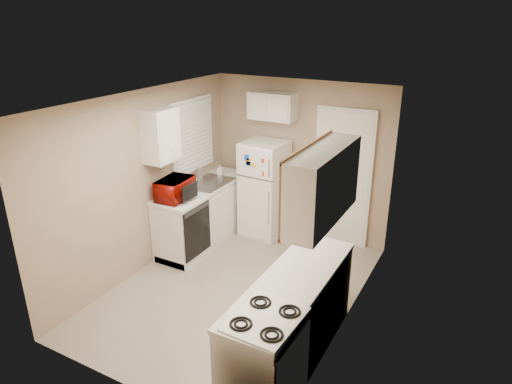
% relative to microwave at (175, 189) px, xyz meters
% --- Properties ---
extents(floor, '(3.80, 3.80, 0.00)m').
position_rel_microwave_xyz_m(floor, '(1.15, -0.31, -1.05)').
color(floor, '#ADA08B').
rests_on(floor, ground).
extents(ceiling, '(3.80, 3.80, 0.00)m').
position_rel_microwave_xyz_m(ceiling, '(1.15, -0.31, 1.35)').
color(ceiling, white).
rests_on(ceiling, floor).
extents(wall_left, '(3.80, 3.80, 0.00)m').
position_rel_microwave_xyz_m(wall_left, '(-0.25, -0.31, 0.15)').
color(wall_left, tan).
rests_on(wall_left, floor).
extents(wall_right, '(3.80, 3.80, 0.00)m').
position_rel_microwave_xyz_m(wall_right, '(2.55, -0.31, 0.15)').
color(wall_right, tan).
rests_on(wall_right, floor).
extents(wall_back, '(2.80, 2.80, 0.00)m').
position_rel_microwave_xyz_m(wall_back, '(1.15, 1.59, 0.15)').
color(wall_back, tan).
rests_on(wall_back, floor).
extents(wall_front, '(2.80, 2.80, 0.00)m').
position_rel_microwave_xyz_m(wall_front, '(1.15, -2.21, 0.15)').
color(wall_front, tan).
rests_on(wall_front, floor).
extents(left_counter, '(0.60, 1.80, 0.90)m').
position_rel_microwave_xyz_m(left_counter, '(0.05, 0.59, -0.60)').
color(left_counter, silver).
rests_on(left_counter, floor).
extents(dishwasher, '(0.03, 0.58, 0.72)m').
position_rel_microwave_xyz_m(dishwasher, '(0.34, -0.01, -0.56)').
color(dishwasher, black).
rests_on(dishwasher, floor).
extents(sink, '(0.54, 0.74, 0.16)m').
position_rel_microwave_xyz_m(sink, '(0.05, 0.74, -0.19)').
color(sink, gray).
rests_on(sink, left_counter).
extents(microwave, '(0.55, 0.34, 0.35)m').
position_rel_microwave_xyz_m(microwave, '(0.00, 0.00, 0.00)').
color(microwave, '#9C0E06').
rests_on(microwave, left_counter).
extents(soap_bottle, '(0.09, 0.09, 0.17)m').
position_rel_microwave_xyz_m(soap_bottle, '(0.00, 1.14, -0.05)').
color(soap_bottle, silver).
rests_on(soap_bottle, left_counter).
extents(window_blinds, '(0.10, 0.98, 1.08)m').
position_rel_microwave_xyz_m(window_blinds, '(-0.21, 0.74, 0.55)').
color(window_blinds, silver).
rests_on(window_blinds, wall_left).
extents(upper_cabinet_left, '(0.30, 0.45, 0.70)m').
position_rel_microwave_xyz_m(upper_cabinet_left, '(-0.10, -0.09, 0.75)').
color(upper_cabinet_left, silver).
rests_on(upper_cabinet_left, wall_left).
extents(refrigerator, '(0.65, 0.63, 1.50)m').
position_rel_microwave_xyz_m(refrigerator, '(0.72, 1.25, -0.30)').
color(refrigerator, white).
rests_on(refrigerator, floor).
extents(cabinet_over_fridge, '(0.70, 0.30, 0.40)m').
position_rel_microwave_xyz_m(cabinet_over_fridge, '(0.75, 1.44, 0.95)').
color(cabinet_over_fridge, silver).
rests_on(cabinet_over_fridge, wall_back).
extents(interior_door, '(0.86, 0.06, 2.08)m').
position_rel_microwave_xyz_m(interior_door, '(1.85, 1.55, -0.03)').
color(interior_door, white).
rests_on(interior_door, floor).
extents(right_counter, '(0.60, 2.00, 0.90)m').
position_rel_microwave_xyz_m(right_counter, '(2.25, -1.11, -0.60)').
color(right_counter, silver).
rests_on(right_counter, floor).
extents(stove, '(0.56, 0.67, 0.79)m').
position_rel_microwave_xyz_m(stove, '(2.30, -1.76, -0.65)').
color(stove, white).
rests_on(stove, floor).
extents(upper_cabinet_right, '(0.30, 1.20, 0.70)m').
position_rel_microwave_xyz_m(upper_cabinet_right, '(2.40, -0.81, 0.75)').
color(upper_cabinet_right, silver).
rests_on(upper_cabinet_right, wall_right).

